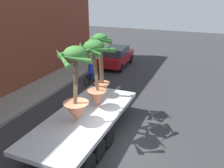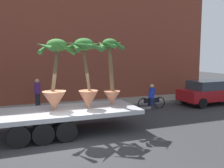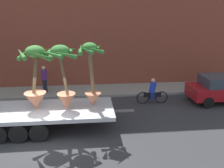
% 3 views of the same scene
% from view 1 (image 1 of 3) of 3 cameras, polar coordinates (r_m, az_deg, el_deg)
% --- Properties ---
extents(ground_plane, '(60.00, 60.00, 0.00)m').
position_cam_1_polar(ground_plane, '(9.82, -0.21, -13.94)').
color(ground_plane, '#2D2D30').
extents(flatbed_trailer, '(7.06, 2.56, 0.98)m').
position_cam_1_polar(flatbed_trailer, '(9.67, -7.36, -9.28)').
color(flatbed_trailer, '#B7BABF').
rests_on(flatbed_trailer, ground).
extents(potted_palm_rear, '(1.60, 1.57, 2.93)m').
position_cam_1_polar(potted_palm_rear, '(8.85, -8.65, -1.01)').
color(potted_palm_rear, '#C17251').
rests_on(potted_palm_rear, flatbed_trailer).
extents(potted_palm_middle, '(1.22, 1.31, 3.00)m').
position_cam_1_polar(potted_palm_middle, '(10.92, -2.65, 4.60)').
color(potted_palm_middle, '#C17251').
rests_on(potted_palm_middle, flatbed_trailer).
extents(potted_palm_front, '(1.63, 1.70, 2.97)m').
position_cam_1_polar(potted_palm_front, '(9.70, -3.93, 2.62)').
color(potted_palm_front, '#B26647').
rests_on(potted_palm_front, flatbed_trailer).
extents(cyclist, '(1.84, 0.35, 1.54)m').
position_cam_1_polar(cyclist, '(15.53, -5.08, 2.57)').
color(cyclist, black).
rests_on(cyclist, ground).
extents(parked_car, '(4.07, 1.97, 1.58)m').
position_cam_1_polar(parked_car, '(19.04, 1.06, 6.73)').
color(parked_car, maroon).
rests_on(parked_car, ground).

